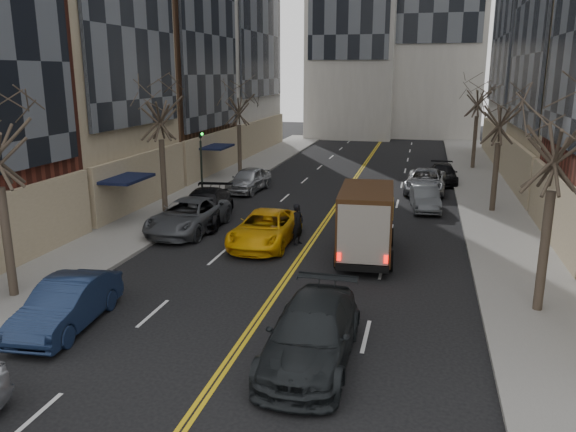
% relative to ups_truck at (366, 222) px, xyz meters
% --- Properties ---
extents(sidewalk_left, '(4.00, 66.00, 0.15)m').
position_rel_ups_truck_xyz_m(sidewalk_left, '(-11.68, 11.59, -1.49)').
color(sidewalk_left, slate).
rests_on(sidewalk_left, ground).
extents(sidewalk_right, '(4.00, 66.00, 0.15)m').
position_rel_ups_truck_xyz_m(sidewalk_right, '(6.32, 11.59, -1.49)').
color(sidewalk_right, slate).
rests_on(sidewalk_right, ground).
extents(tree_lf_mid, '(3.20, 3.20, 8.91)m').
position_rel_ups_truck_xyz_m(tree_lf_mid, '(-11.48, 4.59, 5.04)').
color(tree_lf_mid, '#382D23').
rests_on(tree_lf_mid, sidewalk_left).
extents(tree_lf_far, '(3.20, 3.20, 8.12)m').
position_rel_ups_truck_xyz_m(tree_lf_far, '(-11.48, 17.59, 4.46)').
color(tree_lf_far, '#382D23').
rests_on(tree_lf_far, sidewalk_left).
extents(tree_rt_near, '(3.20, 3.20, 8.71)m').
position_rel_ups_truck_xyz_m(tree_rt_near, '(6.12, -4.41, 4.89)').
color(tree_rt_near, '#382D23').
rests_on(tree_rt_near, sidewalk_right).
extents(tree_rt_mid, '(3.20, 3.20, 8.32)m').
position_rel_ups_truck_xyz_m(tree_rt_mid, '(6.12, 9.59, 4.61)').
color(tree_rt_mid, '#382D23').
rests_on(tree_rt_mid, sidewalk_right).
extents(tree_rt_far, '(3.20, 3.20, 9.11)m').
position_rel_ups_truck_xyz_m(tree_rt_far, '(6.12, 24.59, 5.18)').
color(tree_rt_far, '#382D23').
rests_on(tree_rt_far, sidewalk_right).
extents(traffic_signal, '(0.29, 0.26, 4.70)m').
position_rel_ups_truck_xyz_m(traffic_signal, '(-10.08, 6.58, 1.26)').
color(traffic_signal, black).
rests_on(traffic_signal, sidewalk_left).
extents(ups_truck, '(2.58, 5.78, 3.10)m').
position_rel_ups_truck_xyz_m(ups_truck, '(0.00, 0.00, 0.00)').
color(ups_truck, black).
rests_on(ups_truck, ground).
extents(observer_sedan, '(2.29, 5.57, 1.61)m').
position_rel_ups_truck_xyz_m(observer_sedan, '(-0.49, -9.25, -0.75)').
color(observer_sedan, black).
rests_on(observer_sedan, ground).
extents(taxi, '(2.52, 5.43, 1.51)m').
position_rel_ups_truck_xyz_m(taxi, '(-4.68, 0.81, -0.81)').
color(taxi, '#E1A009').
rests_on(taxi, ground).
extents(pedestrian, '(0.67, 0.81, 1.90)m').
position_rel_ups_truck_xyz_m(pedestrian, '(-3.23, 1.19, -0.61)').
color(pedestrian, black).
rests_on(pedestrian, ground).
extents(parked_lf_b, '(1.99, 4.70, 1.51)m').
position_rel_ups_truck_xyz_m(parked_lf_b, '(-8.27, -8.94, -0.81)').
color(parked_lf_b, '#121E3A').
rests_on(parked_lf_b, ground).
extents(parked_lf_c, '(2.87, 5.83, 1.59)m').
position_rel_ups_truck_xyz_m(parked_lf_c, '(-8.98, 2.00, -0.77)').
color(parked_lf_c, '#4B4D52').
rests_on(parked_lf_c, ground).
extents(parked_lf_d, '(3.07, 5.96, 1.66)m').
position_rel_ups_truck_xyz_m(parked_lf_d, '(-8.89, 3.90, -0.73)').
color(parked_lf_d, black).
rests_on(parked_lf_d, ground).
extents(parked_lf_e, '(2.28, 4.79, 1.58)m').
position_rel_ups_truck_xyz_m(parked_lf_e, '(-8.98, 11.93, -0.77)').
color(parked_lf_e, '#A4A7AB').
rests_on(parked_lf_e, ground).
extents(parked_rt_a, '(1.88, 4.25, 1.36)m').
position_rel_ups_truck_xyz_m(parked_rt_a, '(2.42, 9.38, -0.88)').
color(parked_rt_a, '#45494C').
rests_on(parked_rt_a, ground).
extents(parked_rt_b, '(2.82, 5.59, 1.52)m').
position_rel_ups_truck_xyz_m(parked_rt_b, '(2.42, 14.37, -0.80)').
color(parked_rt_b, '#A3A5AA').
rests_on(parked_rt_b, ground).
extents(parked_rt_c, '(2.05, 4.65, 1.33)m').
position_rel_ups_truck_xyz_m(parked_rt_c, '(3.62, 17.98, -0.90)').
color(parked_rt_c, black).
rests_on(parked_rt_c, ground).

